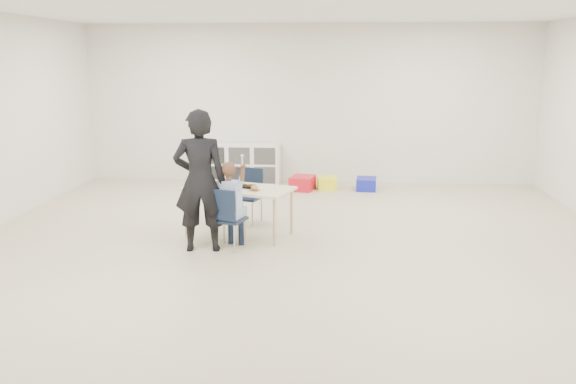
# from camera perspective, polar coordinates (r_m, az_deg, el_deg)

# --- Properties ---
(room) EXTENTS (9.00, 9.02, 2.80)m
(room) POSITION_cam_1_polar(r_m,az_deg,el_deg) (6.47, 0.13, 5.30)
(room) COLOR #C1B595
(room) RESTS_ON ground
(table) EXTENTS (1.48, 1.05, 0.62)m
(table) POSITION_cam_1_polar(r_m,az_deg,el_deg) (7.73, -4.64, -1.77)
(table) COLOR beige
(table) RESTS_ON ground
(chair_near) EXTENTS (0.44, 0.43, 0.74)m
(chair_near) POSITION_cam_1_polar(r_m,az_deg,el_deg) (7.17, -5.57, -2.44)
(chair_near) COLOR #111D34
(chair_near) RESTS_ON ground
(chair_far) EXTENTS (0.44, 0.43, 0.74)m
(chair_far) POSITION_cam_1_polar(r_m,az_deg,el_deg) (8.27, -3.85, -0.41)
(chair_far) COLOR #111D34
(chair_far) RESTS_ON ground
(child) EXTENTS (0.62, 0.62, 1.16)m
(child) POSITION_cam_1_polar(r_m,az_deg,el_deg) (7.12, -5.61, -0.79)
(child) COLOR #B8CCF8
(child) RESTS_ON chair_near
(lunch_tray_near) EXTENTS (0.26, 0.22, 0.03)m
(lunch_tray_near) POSITION_cam_1_polar(r_m,az_deg,el_deg) (7.65, -3.97, 0.55)
(lunch_tray_near) COLOR black
(lunch_tray_near) RESTS_ON table
(lunch_tray_far) EXTENTS (0.26, 0.22, 0.03)m
(lunch_tray_far) POSITION_cam_1_polar(r_m,az_deg,el_deg) (7.88, -6.93, 0.82)
(lunch_tray_far) COLOR black
(lunch_tray_far) RESTS_ON table
(milk_carton) EXTENTS (0.09, 0.09, 0.10)m
(milk_carton) POSITION_cam_1_polar(r_m,az_deg,el_deg) (7.58, -5.10, 0.68)
(milk_carton) COLOR white
(milk_carton) RESTS_ON table
(bread_roll) EXTENTS (0.09, 0.09, 0.07)m
(bread_roll) POSITION_cam_1_polar(r_m,az_deg,el_deg) (7.46, -3.15, 0.39)
(bread_roll) COLOR tan
(bread_roll) RESTS_ON table
(apple_near) EXTENTS (0.07, 0.07, 0.07)m
(apple_near) POSITION_cam_1_polar(r_m,az_deg,el_deg) (7.77, -5.35, 0.85)
(apple_near) COLOR maroon
(apple_near) RESTS_ON table
(apple_far) EXTENTS (0.07, 0.07, 0.07)m
(apple_far) POSITION_cam_1_polar(r_m,az_deg,el_deg) (7.87, -7.97, 0.94)
(apple_far) COLOR maroon
(apple_far) RESTS_ON table
(cubby_shelf) EXTENTS (1.40, 0.40, 0.70)m
(cubby_shelf) POSITION_cam_1_polar(r_m,az_deg,el_deg) (10.97, -4.42, 2.67)
(cubby_shelf) COLOR white
(cubby_shelf) RESTS_ON ground
(adult) EXTENTS (0.65, 0.47, 1.65)m
(adult) POSITION_cam_1_polar(r_m,az_deg,el_deg) (7.05, -8.24, 1.03)
(adult) COLOR black
(adult) RESTS_ON ground
(bin_red) EXTENTS (0.46, 0.54, 0.23)m
(bin_red) POSITION_cam_1_polar(r_m,az_deg,el_deg) (10.39, 1.36, 0.84)
(bin_red) COLOR red
(bin_red) RESTS_ON ground
(bin_yellow) EXTENTS (0.35, 0.43, 0.20)m
(bin_yellow) POSITION_cam_1_polar(r_m,az_deg,el_deg) (10.53, 3.66, 0.88)
(bin_yellow) COLOR #FFF61A
(bin_yellow) RESTS_ON ground
(bin_blue) EXTENTS (0.36, 0.44, 0.21)m
(bin_blue) POSITION_cam_1_polar(r_m,az_deg,el_deg) (10.47, 7.34, 0.75)
(bin_blue) COLOR #161EA6
(bin_blue) RESTS_ON ground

